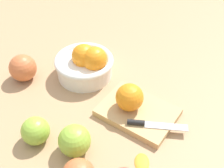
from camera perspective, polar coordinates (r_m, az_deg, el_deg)
The scene contains 9 objects.
ground_plane at distance 0.82m, azimuth -5.01°, elevation -5.41°, with size 2.40×2.40×0.00m, color tan.
bowl at distance 0.90m, azimuth -5.14°, elevation 3.95°, with size 0.18×0.18×0.11m.
cutting_board at distance 0.81m, azimuth 5.00°, elevation -5.48°, with size 0.20×0.14×0.02m, color tan.
orange_on_board at distance 0.78m, azimuth 3.43°, elevation -2.61°, with size 0.08×0.08×0.08m, color orange.
knife at distance 0.76m, azimuth 7.18°, elevation -7.73°, with size 0.13×0.11×0.01m.
apple_front_right at distance 0.71m, azimuth -7.30°, elevation -10.85°, with size 0.08×0.08×0.08m, color #8EB738.
apple_front_left at distance 0.93m, azimuth -16.95°, elevation 3.02°, with size 0.08×0.08×0.08m, color #CC6638.
apple_front_center at distance 0.75m, azimuth -14.66°, elevation -8.80°, with size 0.07×0.07×0.07m, color #8EB738.
citrus_peel at distance 0.72m, azimuth 5.85°, elevation -14.77°, with size 0.05×0.04×0.01m, color orange.
Camera 1 is at (0.44, -0.34, 0.61)m, focal length 47.02 mm.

